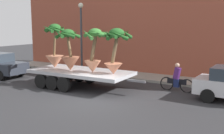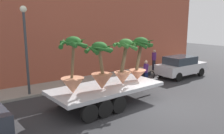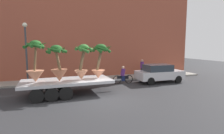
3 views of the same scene
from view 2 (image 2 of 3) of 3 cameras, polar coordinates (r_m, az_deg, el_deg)
The scene contains 12 objects.
ground_plane at distance 11.99m, azimuth 11.67°, elevation -9.34°, with size 60.00×60.00×0.00m, color #2D2D30.
sidewalk at distance 16.46m, azimuth -4.29°, elevation -3.14°, with size 24.00×2.20×0.15m, color gray.
building_facade at distance 17.41m, azimuth -7.58°, elevation 13.06°, with size 24.00×1.20×9.46m, color #9E4C38.
flatbed_trailer at distance 11.51m, azimuth -2.29°, elevation -5.93°, with size 6.77×2.79×0.98m.
potted_palm_rear at distance 11.80m, azimuth 3.01°, elevation 1.32°, with size 1.32×1.30×2.33m.
potted_palm_middle at distance 10.35m, azimuth -9.69°, elevation -0.78°, with size 1.47×1.40×2.56m.
potted_palm_front at distance 10.80m, azimuth -2.74°, elevation -0.57°, with size 1.37×1.45×2.28m.
potted_palm_extra at distance 12.71m, azimuth 6.78°, elevation 2.38°, with size 1.49×1.51×2.35m.
cyclist at distance 16.20m, azimuth 8.32°, elevation -1.31°, with size 1.84×0.34×1.54m.
parked_car at distance 18.19m, azimuth 16.74°, elevation 0.22°, with size 4.14×1.85×1.58m.
pedestrian_near_gate at distance 19.40m, azimuth 10.37°, elevation 1.85°, with size 0.36×0.36×1.71m.
street_lamp at distance 13.25m, azimuth -20.67°, elevation 6.49°, with size 0.36×0.36×4.83m.
Camera 2 is at (-8.44, -7.41, 4.19)m, focal length 36.87 mm.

